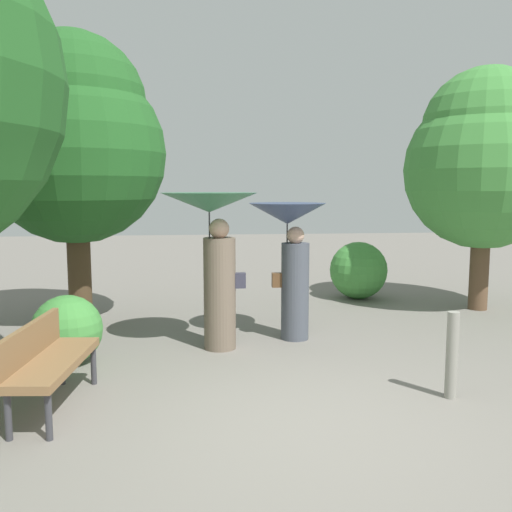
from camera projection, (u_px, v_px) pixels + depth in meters
The scene contains 9 objects.
ground_plane at pixel (290, 422), 5.03m from camera, with size 40.00×40.00×0.00m, color slate.
person_left at pixel (214, 239), 7.15m from camera, with size 1.25×1.25×2.06m.
person_right at pixel (290, 244), 7.63m from camera, with size 1.07×1.07×1.91m.
park_bench at pixel (46, 357), 5.27m from camera, with size 0.64×1.54×0.83m.
tree_near_left at pixel (74, 138), 8.24m from camera, with size 2.72×2.72×4.42m.
tree_near_right at pixel (485, 158), 9.35m from camera, with size 2.69×2.69×4.14m.
bush_path_left at pixel (358, 270), 10.54m from camera, with size 1.09×1.09×1.09m, color #428C3D.
bush_path_right at pixel (67, 330), 6.63m from camera, with size 0.84×0.84×0.84m, color #428C3D.
path_marker_post at pixel (452, 355), 5.56m from camera, with size 0.12×0.12×0.89m, color gray.
Camera 1 is at (-0.83, -4.74, 2.13)m, focal length 38.69 mm.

